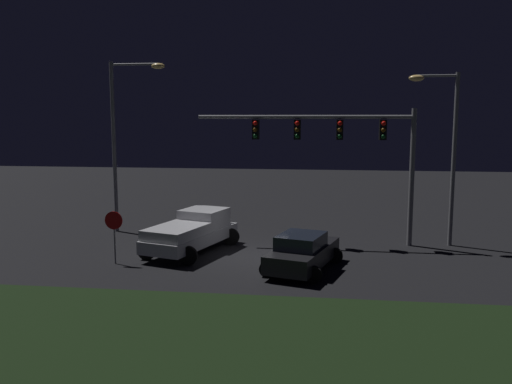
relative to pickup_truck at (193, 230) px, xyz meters
name	(u,v)px	position (x,y,z in m)	size (l,w,h in m)	color
ground_plane	(258,256)	(3.06, -0.50, -1.00)	(80.00, 80.00, 0.00)	black
grass_median	(218,339)	(3.06, -9.60, -0.95)	(26.18, 7.22, 0.10)	black
pickup_truck	(193,230)	(0.00, 0.00, 0.00)	(3.93, 5.75, 1.80)	#B7B7BC
car_sedan	(302,252)	(5.08, -2.45, -0.26)	(3.26, 4.73, 1.51)	black
traffic_signal_gantry	(340,140)	(6.62, 2.35, 4.03)	(10.32, 0.56, 6.50)	slate
street_lamp_left	(124,127)	(-4.55, 3.71, 4.59)	(2.95, 0.44, 8.93)	slate
street_lamp_right	(445,139)	(11.47, 2.64, 4.09)	(2.30, 0.44, 8.13)	slate
stop_sign	(114,227)	(-2.73, -2.51, 0.56)	(0.76, 0.08, 2.23)	slate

